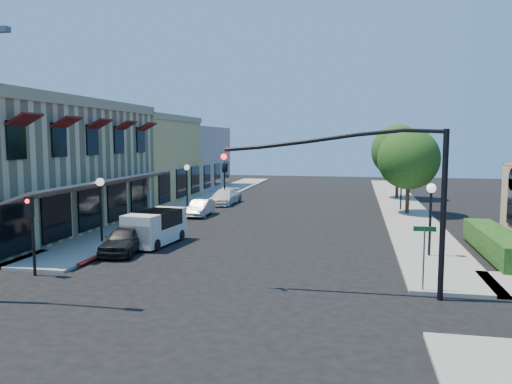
% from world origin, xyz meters
% --- Properties ---
extents(ground, '(120.00, 120.00, 0.00)m').
position_xyz_m(ground, '(0.00, 0.00, 0.00)').
color(ground, black).
rests_on(ground, ground).
extents(sidewalk_left, '(3.50, 50.00, 0.12)m').
position_xyz_m(sidewalk_left, '(-8.75, 27.00, 0.06)').
color(sidewalk_left, gray).
rests_on(sidewalk_left, ground).
extents(sidewalk_right, '(3.50, 50.00, 0.12)m').
position_xyz_m(sidewalk_right, '(8.75, 27.00, 0.06)').
color(sidewalk_right, gray).
rests_on(sidewalk_right, ground).
extents(curb_red_strip, '(0.25, 10.00, 0.06)m').
position_xyz_m(curb_red_strip, '(-6.90, 8.00, 0.00)').
color(curb_red_strip, maroon).
rests_on(curb_red_strip, ground).
extents(corner_brick_building, '(11.77, 18.20, 8.10)m').
position_xyz_m(corner_brick_building, '(-15.45, 11.00, 4.01)').
color(corner_brick_building, '#CBB889').
rests_on(corner_brick_building, ground).
extents(yellow_stucco_building, '(10.00, 12.00, 7.60)m').
position_xyz_m(yellow_stucco_building, '(-15.50, 26.00, 3.80)').
color(yellow_stucco_building, tan).
rests_on(yellow_stucco_building, ground).
extents(pink_stucco_building, '(10.00, 12.00, 7.00)m').
position_xyz_m(pink_stucco_building, '(-15.50, 38.00, 3.50)').
color(pink_stucco_building, '#C19892').
rests_on(pink_stucco_building, ground).
extents(hedge, '(1.40, 8.00, 1.10)m').
position_xyz_m(hedge, '(11.70, 9.00, 0.00)').
color(hedge, '#173F12').
rests_on(hedge, ground).
extents(street_tree_a, '(4.56, 4.56, 6.48)m').
position_xyz_m(street_tree_a, '(8.80, 22.00, 4.19)').
color(street_tree_a, '#302113').
rests_on(street_tree_a, ground).
extents(street_tree_b, '(4.94, 4.94, 7.02)m').
position_xyz_m(street_tree_b, '(8.80, 32.00, 4.54)').
color(street_tree_b, '#302113').
rests_on(street_tree_b, ground).
extents(signal_mast_arm, '(8.01, 0.39, 6.00)m').
position_xyz_m(signal_mast_arm, '(5.86, 1.50, 4.09)').
color(signal_mast_arm, black).
rests_on(signal_mast_arm, ground).
extents(secondary_signal, '(0.28, 0.42, 3.32)m').
position_xyz_m(secondary_signal, '(-8.00, 1.41, 2.32)').
color(secondary_signal, black).
rests_on(secondary_signal, ground).
extents(street_name_sign, '(0.80, 0.06, 2.50)m').
position_xyz_m(street_name_sign, '(7.50, 2.20, 1.70)').
color(street_name_sign, '#595B5E').
rests_on(street_name_sign, ground).
extents(lamppost_left_near, '(0.44, 0.44, 3.57)m').
position_xyz_m(lamppost_left_near, '(-8.50, 8.00, 2.74)').
color(lamppost_left_near, black).
rests_on(lamppost_left_near, ground).
extents(lamppost_left_far, '(0.44, 0.44, 3.57)m').
position_xyz_m(lamppost_left_far, '(-8.50, 22.00, 2.74)').
color(lamppost_left_far, black).
rests_on(lamppost_left_far, ground).
extents(lamppost_right_near, '(0.44, 0.44, 3.57)m').
position_xyz_m(lamppost_right_near, '(8.50, 8.00, 2.74)').
color(lamppost_right_near, black).
rests_on(lamppost_right_near, ground).
extents(lamppost_right_far, '(0.44, 0.44, 3.57)m').
position_xyz_m(lamppost_right_far, '(8.50, 24.00, 2.74)').
color(lamppost_right_far, black).
rests_on(lamppost_right_far, ground).
extents(white_van, '(2.20, 4.24, 1.81)m').
position_xyz_m(white_van, '(-5.50, 8.22, 1.04)').
color(white_van, silver).
rests_on(white_van, ground).
extents(parked_car_a, '(2.02, 4.13, 1.36)m').
position_xyz_m(parked_car_a, '(-6.20, 6.09, 0.68)').
color(parked_car_a, black).
rests_on(parked_car_a, ground).
extents(parked_car_b, '(1.31, 3.68, 1.21)m').
position_xyz_m(parked_car_b, '(-6.20, 18.36, 0.60)').
color(parked_car_b, '#B5B8BB').
rests_on(parked_car_b, ground).
extents(parked_car_c, '(1.88, 4.55, 1.32)m').
position_xyz_m(parked_car_c, '(-6.18, 25.00, 0.66)').
color(parked_car_c, white).
rests_on(parked_car_c, ground).
extents(parked_car_d, '(2.02, 3.89, 1.05)m').
position_xyz_m(parked_car_d, '(-6.20, 26.00, 0.52)').
color(parked_car_d, '#B4B7BA').
rests_on(parked_car_d, ground).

